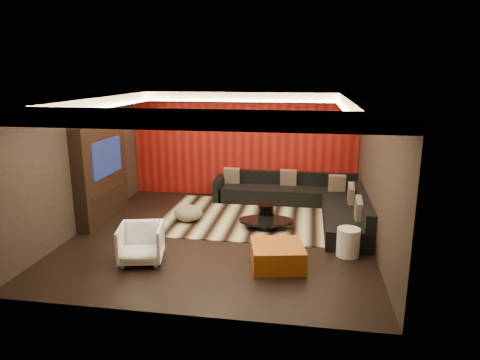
% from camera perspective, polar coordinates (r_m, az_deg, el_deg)
% --- Properties ---
extents(floor, '(6.00, 6.00, 0.02)m').
position_cam_1_polar(floor, '(8.92, -2.54, -7.48)').
color(floor, black).
rests_on(floor, ground).
extents(ceiling, '(6.00, 6.00, 0.02)m').
position_cam_1_polar(ceiling, '(8.30, -2.75, 10.91)').
color(ceiling, silver).
rests_on(ceiling, ground).
extents(wall_back, '(6.00, 0.02, 2.80)m').
position_cam_1_polar(wall_back, '(11.41, 0.44, 4.71)').
color(wall_back, black).
rests_on(wall_back, ground).
extents(wall_left, '(0.02, 6.00, 2.80)m').
position_cam_1_polar(wall_left, '(9.57, -20.59, 1.93)').
color(wall_left, black).
rests_on(wall_left, ground).
extents(wall_right, '(0.02, 6.00, 2.80)m').
position_cam_1_polar(wall_right, '(8.43, 17.82, 0.59)').
color(wall_right, black).
rests_on(wall_right, ground).
extents(red_feature_wall, '(5.98, 0.05, 2.78)m').
position_cam_1_polar(red_feature_wall, '(11.37, 0.41, 4.68)').
color(red_feature_wall, '#6B0C0A').
rests_on(red_feature_wall, ground).
extents(soffit_back, '(6.00, 0.60, 0.22)m').
position_cam_1_polar(soffit_back, '(10.96, 0.20, 11.11)').
color(soffit_back, silver).
rests_on(soffit_back, ground).
extents(soffit_front, '(6.00, 0.60, 0.22)m').
position_cam_1_polar(soffit_front, '(5.71, -8.35, 8.04)').
color(soffit_front, silver).
rests_on(soffit_front, ground).
extents(soffit_left, '(0.60, 4.80, 0.22)m').
position_cam_1_polar(soffit_left, '(9.25, -19.59, 9.71)').
color(soffit_left, silver).
rests_on(soffit_left, ground).
extents(soffit_right, '(0.60, 4.80, 0.22)m').
position_cam_1_polar(soffit_right, '(8.20, 16.34, 9.48)').
color(soffit_right, silver).
rests_on(soffit_right, ground).
extents(cove_back, '(4.80, 0.08, 0.04)m').
position_cam_1_polar(cove_back, '(10.63, -0.09, 10.52)').
color(cove_back, '#FFD899').
rests_on(cove_back, ground).
extents(cove_front, '(4.80, 0.08, 0.04)m').
position_cam_1_polar(cove_front, '(6.04, -7.35, 7.55)').
color(cove_front, '#FFD899').
rests_on(cove_front, ground).
extents(cove_left, '(0.08, 4.80, 0.04)m').
position_cam_1_polar(cove_left, '(9.10, -17.64, 9.24)').
color(cove_left, '#FFD899').
rests_on(cove_left, ground).
extents(cove_right, '(0.08, 4.80, 0.04)m').
position_cam_1_polar(cove_right, '(8.17, 13.90, 8.98)').
color(cove_right, '#FFD899').
rests_on(cove_right, ground).
extents(tv_surround, '(0.30, 2.00, 2.20)m').
position_cam_1_polar(tv_surround, '(10.07, -17.99, 0.98)').
color(tv_surround, black).
rests_on(tv_surround, ground).
extents(tv_screen, '(0.04, 1.30, 0.80)m').
position_cam_1_polar(tv_screen, '(9.93, -17.32, 2.91)').
color(tv_screen, black).
rests_on(tv_screen, ground).
extents(tv_shelf, '(0.04, 1.60, 0.04)m').
position_cam_1_polar(tv_shelf, '(10.10, -17.01, -1.26)').
color(tv_shelf, black).
rests_on(tv_shelf, ground).
extents(rug, '(4.02, 3.02, 0.02)m').
position_cam_1_polar(rug, '(9.96, 0.96, -5.00)').
color(rug, beige).
rests_on(rug, floor).
extents(coffee_table, '(1.27, 1.27, 0.20)m').
position_cam_1_polar(coffee_table, '(9.24, 3.53, -5.86)').
color(coffee_table, black).
rests_on(coffee_table, rug).
extents(drum_stool, '(0.42, 0.42, 0.42)m').
position_cam_1_polar(drum_stool, '(9.57, 3.49, -4.45)').
color(drum_stool, black).
rests_on(drum_stool, rug).
extents(striped_pouf, '(0.83, 0.83, 0.35)m').
position_cam_1_polar(striped_pouf, '(9.73, -6.91, -4.41)').
color(striped_pouf, beige).
rests_on(striped_pouf, rug).
extents(white_side_table, '(0.55, 0.55, 0.52)m').
position_cam_1_polar(white_side_table, '(8.15, 14.23, -8.04)').
color(white_side_table, silver).
rests_on(white_side_table, floor).
extents(orange_ottoman, '(1.04, 1.04, 0.39)m').
position_cam_1_polar(orange_ottoman, '(7.56, 5.03, -9.97)').
color(orange_ottoman, '#A34F15').
rests_on(orange_ottoman, floor).
extents(armchair, '(0.89, 0.91, 0.69)m').
position_cam_1_polar(armchair, '(7.83, -13.05, -8.24)').
color(armchair, white).
rests_on(armchair, floor).
extents(sectional_sofa, '(3.65, 3.50, 0.75)m').
position_cam_1_polar(sectional_sofa, '(10.43, 8.93, -2.81)').
color(sectional_sofa, black).
rests_on(sectional_sofa, floor).
extents(throw_pillows, '(3.28, 2.75, 0.50)m').
position_cam_1_polar(throw_pillows, '(10.36, 9.24, -0.87)').
color(throw_pillows, '#C8AD92').
rests_on(throw_pillows, sectional_sofa).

